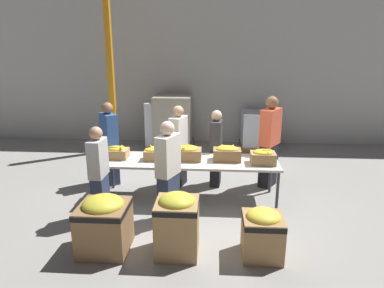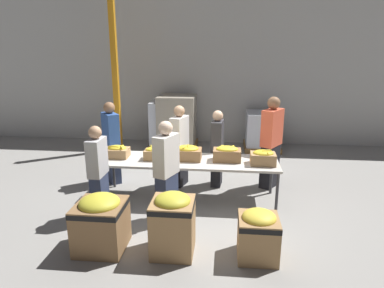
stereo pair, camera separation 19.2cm
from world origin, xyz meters
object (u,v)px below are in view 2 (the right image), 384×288
volunteer_3 (98,173)px  pallet_stack_0 (168,125)px  banana_box_2 (188,152)px  pallet_stack_1 (263,131)px  volunteer_0 (112,143)px  volunteer_5 (180,146)px  pallet_stack_2 (177,122)px  support_pillar (115,74)px  donation_bin_1 (173,222)px  volunteer_4 (271,143)px  volunteer_1 (167,172)px  sorting_table (189,162)px  banana_box_4 (263,157)px  banana_box_1 (155,153)px  banana_box_3 (227,153)px  donation_bin_0 (101,221)px  banana_box_0 (117,151)px  donation_bin_2 (258,233)px  volunteer_2 (217,149)px

volunteer_3 → pallet_stack_0: size_ratio=1.19×
banana_box_2 → volunteer_3: (-1.33, -0.84, -0.12)m
volunteer_3 → pallet_stack_1: volunteer_3 is taller
volunteer_0 → volunteer_3: volunteer_0 is taller
volunteer_5 → pallet_stack_2: (-0.43, 2.63, -0.10)m
pallet_stack_2 → support_pillar: bearing=-166.3°
pallet_stack_2 → donation_bin_1: bearing=-82.5°
volunteer_4 → volunteer_1: bearing=-16.0°
sorting_table → volunteer_4: size_ratio=1.77×
banana_box_2 → donation_bin_1: (-0.00, -1.73, -0.42)m
banana_box_4 → volunteer_4: 0.86m
volunteer_5 → banana_box_1: bearing=-9.1°
pallet_stack_1 → banana_box_2: bearing=-116.5°
banana_box_4 → banana_box_3: bearing=167.7°
volunteer_0 → pallet_stack_1: (3.25, 2.68, -0.33)m
sorting_table → donation_bin_1: 1.73m
volunteer_0 → donation_bin_0: bearing=-23.4°
banana_box_0 → volunteer_3: bearing=-92.9°
banana_box_0 → support_pillar: (-0.89, 2.87, 1.15)m
volunteer_1 → banana_box_1: bearing=45.8°
volunteer_1 → volunteer_5: volunteer_1 is taller
volunteer_1 → donation_bin_2: bearing=-100.7°
donation_bin_1 → pallet_stack_1: bearing=71.9°
volunteer_3 → pallet_stack_1: bearing=-34.2°
volunteer_3 → support_pillar: support_pillar is taller
volunteer_5 → donation_bin_2: bearing=48.2°
sorting_table → volunteer_4: (1.52, 0.72, 0.19)m
volunteer_2 → pallet_stack_1: bearing=162.7°
banana_box_4 → donation_bin_0: bearing=-145.0°
support_pillar → volunteer_2: bearing=-39.4°
volunteer_1 → volunteer_2: volunteer_1 is taller
donation_bin_2 → volunteer_5: bearing=119.8°
donation_bin_0 → banana_box_2: bearing=60.4°
banana_box_1 → donation_bin_2: 2.44m
volunteer_3 → donation_bin_1: volunteer_3 is taller
banana_box_0 → donation_bin_1: 2.20m
volunteer_4 → banana_box_1: bearing=-37.5°
pallet_stack_0 → pallet_stack_1: pallet_stack_0 is taller
donation_bin_1 → banana_box_4: bearing=50.9°
banana_box_2 → donation_bin_2: bearing=-57.2°
volunteer_5 → pallet_stack_1: (1.88, 2.68, -0.30)m
banana_box_1 → sorting_table: bearing=2.0°
sorting_table → support_pillar: support_pillar is taller
volunteer_5 → pallet_stack_0: size_ratio=1.27×
donation_bin_2 → pallet_stack_2: (-1.77, 4.98, 0.35)m
banana_box_2 → pallet_stack_1: (1.65, 3.30, -0.38)m
banana_box_4 → volunteer_2: bearing=135.2°
banana_box_3 → donation_bin_0: (-1.68, -1.74, -0.46)m
volunteer_1 → volunteer_5: (0.01, 1.45, -0.01)m
volunteer_0 → donation_bin_2: (2.72, -2.36, -0.47)m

